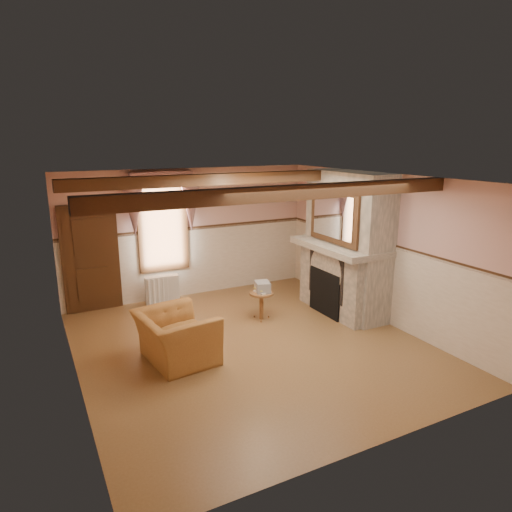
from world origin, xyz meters
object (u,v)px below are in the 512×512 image
radiator (162,290)px  oil_lamp (334,234)px  side_table (261,306)px  mantel_clock (317,231)px  armchair (176,337)px  bowl (336,240)px

radiator → oil_lamp: (3.00, -1.89, 1.26)m
side_table → radiator: size_ratio=0.79×
mantel_clock → oil_lamp: (0.00, -0.60, 0.04)m
mantel_clock → oil_lamp: 0.60m
radiator → oil_lamp: size_ratio=2.50×
armchair → bowl: 3.75m
armchair → oil_lamp: (3.53, 0.75, 1.17)m
bowl → mantel_clock: (0.00, 0.67, 0.06)m
side_table → oil_lamp: 2.02m
oil_lamp → side_table: bearing=175.0°
armchair → side_table: size_ratio=2.20×
radiator → bowl: (3.00, -1.97, 1.16)m
side_table → mantel_clock: mantel_clock is taller
oil_lamp → radiator: bearing=147.8°
side_table → bowl: bowl is taller
radiator → oil_lamp: 3.77m
bowl → mantel_clock: 0.68m
oil_lamp → mantel_clock: bearing=90.0°
mantel_clock → bowl: bearing=-90.0°
mantel_clock → oil_lamp: oil_lamp is taller
radiator → bowl: bearing=-28.2°
armchair → side_table: 2.17m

